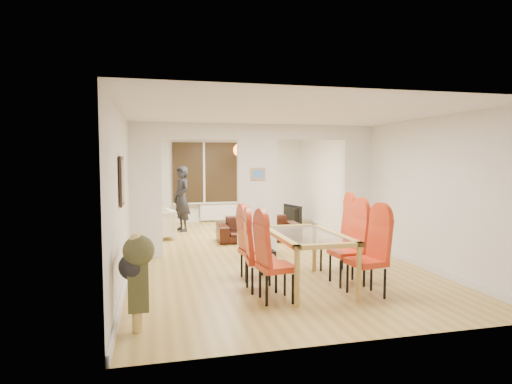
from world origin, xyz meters
name	(u,v)px	position (x,y,z in m)	size (l,w,h in m)	color
floor	(257,251)	(0.00, 0.00, 0.00)	(5.00, 9.00, 0.01)	tan
room_walls	(257,189)	(0.00, 0.00, 1.30)	(5.00, 9.00, 2.60)	silver
divider_wall	(257,189)	(0.00, 0.00, 1.30)	(5.00, 0.18, 2.60)	white
bay_window_blinds	(223,172)	(0.00, 4.44, 1.50)	(3.00, 0.08, 1.80)	black
radiator	(223,212)	(0.00, 4.40, 0.30)	(1.40, 0.08, 0.50)	white
pendant_light	(240,150)	(0.30, 3.30, 2.15)	(0.36, 0.36, 0.36)	orange
stair_newel	(138,271)	(-2.25, -3.20, 0.55)	(0.40, 1.20, 1.10)	tan
wall_poster	(122,181)	(-2.47, -2.40, 1.60)	(0.04, 0.52, 0.67)	gray
pillar_photo	(258,174)	(0.00, -0.10, 1.60)	(0.30, 0.03, 0.25)	#4C8CD8
dining_table	(307,260)	(0.15, -2.54, 0.40)	(0.97, 1.72, 0.81)	#B89444
dining_chair_la	(276,261)	(-0.48, -3.06, 0.54)	(0.44, 0.44, 1.09)	red
dining_chair_lb	(261,254)	(-0.55, -2.56, 0.53)	(0.42, 0.42, 1.06)	red
dining_chair_lc	(254,246)	(-0.52, -1.96, 0.52)	(0.42, 0.42, 1.05)	red
dining_chair_ra	(366,256)	(0.80, -3.14, 0.57)	(0.45, 0.45, 1.13)	red
dining_chair_rb	(347,247)	(0.79, -2.56, 0.57)	(0.46, 0.46, 1.15)	red
dining_chair_rc	(337,238)	(0.89, -1.96, 0.59)	(0.47, 0.47, 1.17)	red
sofa	(259,229)	(0.32, 1.16, 0.28)	(1.92, 0.75, 0.56)	black
armchair	(157,224)	(-2.00, 1.88, 0.36)	(0.78, 0.76, 0.71)	#F0EACC
person	(182,199)	(-1.34, 2.90, 0.86)	(0.41, 0.63, 1.72)	black
television	(290,214)	(1.82, 3.45, 0.28)	(0.13, 0.96, 0.55)	black
coffee_table	(238,226)	(0.12, 2.69, 0.12)	(1.08, 0.54, 0.25)	#352512
bottle	(244,215)	(0.31, 2.76, 0.38)	(0.07, 0.07, 0.27)	#143F19
bowl	(236,220)	(0.08, 2.76, 0.27)	(0.21, 0.21, 0.05)	#352512
shoes	(268,253)	(0.12, -0.45, 0.05)	(0.26, 0.28, 0.11)	black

